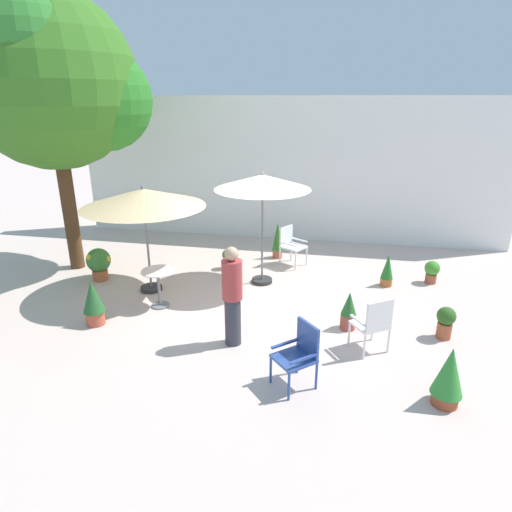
# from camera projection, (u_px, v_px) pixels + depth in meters

# --- Properties ---
(ground_plane) EXTENTS (60.00, 60.00, 0.00)m
(ground_plane) POSITION_uv_depth(u_px,v_px,m) (259.00, 300.00, 8.56)
(ground_plane) COLOR beige
(villa_facade) EXTENTS (11.57, 0.30, 3.79)m
(villa_facade) POSITION_uv_depth(u_px,v_px,m) (287.00, 170.00, 11.72)
(villa_facade) COLOR white
(villa_facade) RESTS_ON ground
(shade_tree) EXTENTS (3.73, 3.55, 5.83)m
(shade_tree) POSITION_uv_depth(u_px,v_px,m) (54.00, 80.00, 8.84)
(shade_tree) COLOR #50321C
(shade_tree) RESTS_ON ground
(patio_umbrella_0) EXTENTS (1.95, 1.95, 2.38)m
(patio_umbrella_0) POSITION_uv_depth(u_px,v_px,m) (263.00, 184.00, 8.64)
(patio_umbrella_0) COLOR #2D2D2D
(patio_umbrella_0) RESTS_ON ground
(patio_umbrella_1) EXTENTS (2.40, 2.40, 2.18)m
(patio_umbrella_1) POSITION_uv_depth(u_px,v_px,m) (143.00, 199.00, 8.34)
(patio_umbrella_1) COLOR #2D2D2D
(patio_umbrella_1) RESTS_ON ground
(cafe_table_0) EXTENTS (0.62, 0.62, 0.73)m
(cafe_table_0) POSITION_uv_depth(u_px,v_px,m) (159.00, 282.00, 8.14)
(cafe_table_0) COLOR white
(cafe_table_0) RESTS_ON ground
(patio_chair_0) EXTENTS (0.66, 0.66, 0.92)m
(patio_chair_0) POSITION_uv_depth(u_px,v_px,m) (291.00, 243.00, 10.18)
(patio_chair_0) COLOR white
(patio_chair_0) RESTS_ON ground
(patio_chair_1) EXTENTS (0.65, 0.64, 0.93)m
(patio_chair_1) POSITION_uv_depth(u_px,v_px,m) (374.00, 322.00, 6.65)
(patio_chair_1) COLOR white
(patio_chair_1) RESTS_ON ground
(patio_chair_2) EXTENTS (0.68, 0.68, 0.92)m
(patio_chair_2) POSITION_uv_depth(u_px,v_px,m) (299.00, 351.00, 5.90)
(patio_chair_2) COLOR #2B4790
(patio_chair_2) RESTS_ON ground
(potted_plant_0) EXTENTS (0.27, 0.27, 0.68)m
(potted_plant_0) POSITION_uv_depth(u_px,v_px,m) (349.00, 310.00, 7.40)
(potted_plant_0) COLOR #9B4538
(potted_plant_0) RESTS_ON ground
(potted_plant_1) EXTENTS (0.26, 0.26, 0.69)m
(potted_plant_1) POSITION_uv_depth(u_px,v_px,m) (387.00, 270.00, 9.10)
(potted_plant_1) COLOR #B25D30
(potted_plant_1) RESTS_ON ground
(potted_plant_2) EXTENTS (0.37, 0.37, 0.82)m
(potted_plant_2) POSITION_uv_depth(u_px,v_px,m) (93.00, 301.00, 7.51)
(potted_plant_2) COLOR #B14C35
(potted_plant_2) RESTS_ON ground
(potted_plant_3) EXTENTS (0.27, 0.27, 0.48)m
(potted_plant_3) POSITION_uv_depth(u_px,v_px,m) (228.00, 258.00, 10.03)
(potted_plant_3) COLOR #AD5830
(potted_plant_3) RESTS_ON ground
(potted_plant_4) EXTENTS (0.40, 0.40, 0.84)m
(potted_plant_4) POSITION_uv_depth(u_px,v_px,m) (449.00, 376.00, 5.53)
(potted_plant_4) COLOR #9A442B
(potted_plant_4) RESTS_ON ground
(potted_plant_5) EXTENTS (0.26, 0.26, 0.90)m
(potted_plant_5) POSITION_uv_depth(u_px,v_px,m) (278.00, 240.00, 10.66)
(potted_plant_5) COLOR #AF583D
(potted_plant_5) RESTS_ON ground
(potted_plant_6) EXTENTS (0.54, 0.52, 0.71)m
(potted_plant_6) POSITION_uv_depth(u_px,v_px,m) (99.00, 262.00, 9.36)
(potted_plant_6) COLOR #AF5731
(potted_plant_6) RESTS_ON ground
(potted_plant_7) EXTENTS (0.30, 0.30, 0.56)m
(potted_plant_7) POSITION_uv_depth(u_px,v_px,m) (446.00, 321.00, 7.12)
(potted_plant_7) COLOR #A85233
(potted_plant_7) RESTS_ON ground
(potted_plant_8) EXTENTS (0.31, 0.31, 0.50)m
(potted_plant_8) POSITION_uv_depth(u_px,v_px,m) (432.00, 271.00, 9.25)
(potted_plant_8) COLOR #A25036
(potted_plant_8) RESTS_ON ground
(standing_person) EXTENTS (0.42, 0.42, 1.65)m
(standing_person) POSITION_uv_depth(u_px,v_px,m) (232.00, 295.00, 6.78)
(standing_person) COLOR #33333D
(standing_person) RESTS_ON ground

